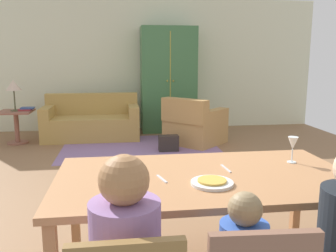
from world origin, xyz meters
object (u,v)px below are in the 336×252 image
Objects in this scene: plate_near_child at (212,183)px; book_lower at (25,110)px; wine_glass at (293,144)px; armoire at (168,80)px; book_upper at (28,108)px; plate_near_man at (123,184)px; table_lamp at (13,86)px; handbag at (169,143)px; armchair at (194,126)px; couch at (92,122)px; dining_table at (205,184)px; side_table at (16,122)px.

plate_near_child is 5.06m from book_lower.
wine_glass reaches higher than book_lower.
armoire is (-0.21, 4.94, 0.16)m from wine_glass.
book_upper is (-2.60, -0.72, -0.43)m from armoire.
plate_near_man is at bearing -165.83° from wine_glass.
table_lamp is 2.45× the size of book_lower.
wine_glass is 3.40m from handbag.
table_lamp reaches higher than armchair.
table_lamp is 1.69× the size of handbag.
armchair is (1.81, -0.70, 0.02)m from couch.
armoire is 9.55× the size of book_lower.
dining_table is 8.51× the size of book_upper.
table_lamp is (0.00, 0.00, 0.63)m from side_table.
table_lamp reaches higher than couch.
plate_near_child is 5.32m from armoire.
armchair is 0.71m from handbag.
plate_near_child is at bearing -90.00° from dining_table.
plate_near_child is 1.34× the size of wine_glass.
couch is 1.19m from book_lower.
dining_table is 3.23× the size of side_table.
armchair is at bearing 88.74° from wine_glass.
handbag is at bearing 78.03° from plate_near_man.
table_lamp is at bearing -168.60° from couch.
wine_glass is 5.18m from side_table.
side_table is (-3.01, 4.18, -0.52)m from wine_glass.
armoire is at bearing 18.15° from couch.
armoire reaches higher than dining_table.
wine_glass reaches higher than dining_table.
couch reaches higher than plate_near_man.
plate_near_child is 0.77m from wine_glass.
wine_glass is (0.67, 0.36, 0.12)m from plate_near_child.
armoire is at bearing 82.37° from handbag.
book_upper is at bearing 115.89° from dining_table.
plate_near_child is 0.43× the size of side_table.
armoire is at bearing 84.79° from dining_table.
dining_table is 0.72m from wine_glass.
book_lower is at bearing -158.64° from book_upper.
armchair is at bearing -8.06° from side_table.
wine_glass is at bearing 28.12° from plate_near_child.
dining_table is 4.01m from armchair.
plate_near_man is at bearing -70.27° from book_upper.
plate_near_man is 4.81m from book_upper.
plate_near_child is 0.78× the size of handbag.
handbag is (-0.51, -0.46, -0.19)m from armchair.
handbag is (2.58, -0.90, -0.25)m from side_table.
plate_near_man is 0.78× the size of handbag.
book_lower is at bearing 110.27° from plate_near_man.
dining_table is 4.96m from side_table.
handbag is at bearing -19.24° from side_table.
handbag is at bearing -20.88° from book_lower.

